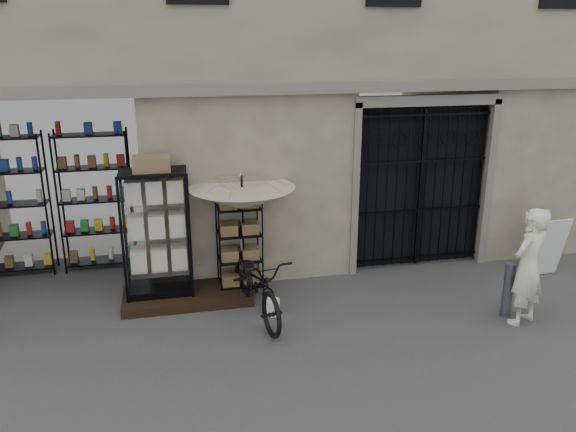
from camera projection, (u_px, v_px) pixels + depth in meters
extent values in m
plane|color=#252528|center=(364.00, 332.00, 7.99)|extent=(80.00, 80.00, 0.00)
cube|color=#9D937C|center=(300.00, 9.00, 10.34)|extent=(14.00, 4.00, 9.00)
cube|color=black|center=(50.00, 197.00, 9.21)|extent=(3.00, 1.70, 3.00)
cube|color=black|center=(54.00, 203.00, 9.74)|extent=(2.70, 0.50, 2.50)
cube|color=black|center=(417.00, 184.00, 10.02)|extent=(2.50, 0.06, 3.00)
cube|color=black|center=(420.00, 189.00, 9.88)|extent=(0.05, 0.05, 2.80)
cube|color=black|center=(188.00, 296.00, 8.92)|extent=(2.00, 0.90, 0.15)
cube|color=black|center=(161.00, 288.00, 8.90)|extent=(1.02, 0.67, 0.11)
cube|color=silver|center=(155.00, 240.00, 8.33)|extent=(0.91, 0.08, 1.83)
cube|color=silver|center=(157.00, 240.00, 8.65)|extent=(0.86, 0.49, 1.53)
cube|color=olive|center=(152.00, 167.00, 8.30)|extent=(0.57, 0.45, 0.22)
cube|color=black|center=(240.00, 247.00, 9.03)|extent=(0.74, 0.58, 1.54)
cube|color=olive|center=(240.00, 250.00, 9.05)|extent=(0.63, 0.47, 1.16)
cylinder|color=black|center=(243.00, 236.00, 8.93)|extent=(0.04, 0.04, 1.97)
imported|color=beige|center=(242.00, 192.00, 8.71)|extent=(1.84, 1.86, 1.33)
cylinder|color=white|center=(272.00, 307.00, 8.47)|extent=(0.27, 0.27, 0.24)
imported|color=black|center=(257.00, 315.00, 8.45)|extent=(0.85, 1.13, 1.96)
cylinder|color=slate|center=(508.00, 290.00, 8.33)|extent=(0.18, 0.18, 0.84)
imported|color=white|center=(520.00, 322.00, 8.27)|extent=(1.32, 1.86, 0.42)
cube|color=silver|center=(552.00, 247.00, 9.64)|extent=(0.53, 0.30, 1.07)
cube|color=silver|center=(538.00, 241.00, 9.95)|extent=(0.53, 0.30, 1.07)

